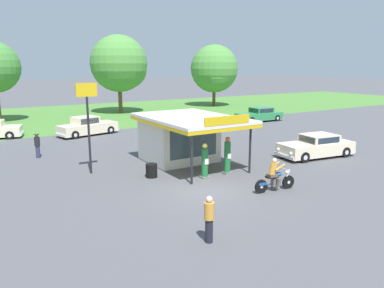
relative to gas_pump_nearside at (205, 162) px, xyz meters
name	(u,v)px	position (x,y,z in m)	size (l,w,h in m)	color
ground_plane	(204,189)	(-1.03, -1.49, -0.83)	(300.00, 300.00, 0.00)	#4C4C51
grass_verge_strip	(59,116)	(-1.03, 28.51, -0.83)	(120.00, 24.00, 0.01)	#477A33
service_station_kiosk	(182,135)	(0.73, 3.61, 0.83)	(4.61, 6.88, 3.31)	silver
gas_pump_nearside	(205,162)	(0.00, 0.00, 0.00)	(0.44, 0.44, 1.83)	slate
gas_pump_offside	(227,157)	(1.46, 0.00, 0.10)	(0.44, 0.44, 2.04)	slate
motorcycle_with_rider	(274,177)	(1.63, -3.40, -0.18)	(2.19, 0.70, 1.58)	black
featured_classic_sedan	(316,146)	(8.63, 0.07, -0.17)	(5.25, 2.56, 1.44)	beige
parked_car_second_row_spare	(88,127)	(-1.60, 15.30, -0.13)	(5.28, 2.83, 1.58)	beige
parked_car_back_row_centre	(260,115)	(16.02, 13.66, -0.17)	(5.26, 2.18, 1.44)	#2D844C
parked_car_back_row_centre_left	(186,121)	(7.20, 13.89, -0.12)	(5.61, 2.92, 1.59)	beige
bystander_admiring_sedan	(209,218)	(-3.87, -6.05, 0.01)	(0.34, 0.34, 1.61)	black
bystander_standing_back_lot	(37,145)	(-6.59, 9.15, -0.01)	(0.34, 0.34, 1.55)	#2D3351
tree_oak_distant_spare	(214,70)	(20.52, 28.29, 4.25)	(6.71, 6.71, 8.63)	brown
tree_oak_far_left	(121,65)	(6.38, 27.70, 4.96)	(6.78, 6.78, 9.35)	brown
roadside_pole_sign	(88,113)	(-4.78, 3.98, 2.47)	(1.10, 0.12, 4.85)	black
spare_tire_stack	(152,170)	(-2.29, 1.59, -0.47)	(0.60, 0.60, 0.72)	black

